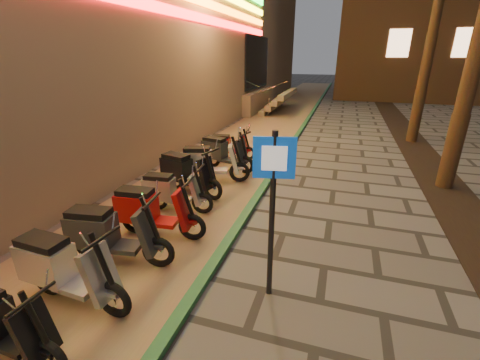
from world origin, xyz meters
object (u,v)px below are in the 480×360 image
(scooter_8, at_px, (170,191))
(scooter_9, at_px, (185,172))
(scooter_6, at_px, (108,234))
(scooter_7, at_px, (150,210))
(scooter_10, at_px, (208,162))
(scooter_11, at_px, (222,152))
(scooter_5, at_px, (62,268))
(pedestrian_sign, at_px, (273,196))
(scooter_12, at_px, (227,146))

(scooter_8, distance_m, scooter_9, 1.04)
(scooter_6, height_order, scooter_7, scooter_6)
(scooter_8, bearing_deg, scooter_10, 79.87)
(scooter_11, bearing_deg, scooter_5, -77.68)
(pedestrian_sign, bearing_deg, scooter_7, 147.98)
(pedestrian_sign, relative_size, scooter_11, 1.38)
(scooter_8, distance_m, scooter_10, 1.88)
(scooter_10, relative_size, scooter_12, 1.21)
(pedestrian_sign, height_order, scooter_10, pedestrian_sign)
(scooter_5, height_order, scooter_9, scooter_9)
(pedestrian_sign, distance_m, scooter_6, 2.86)
(scooter_5, height_order, scooter_6, scooter_6)
(pedestrian_sign, bearing_deg, scooter_8, 131.85)
(pedestrian_sign, xyz_separation_m, scooter_9, (-2.82, 2.98, -1.01))
(pedestrian_sign, relative_size, scooter_5, 1.37)
(scooter_5, height_order, scooter_12, scooter_5)
(scooter_6, relative_size, scooter_10, 0.99)
(scooter_5, relative_size, scooter_10, 0.98)
(scooter_6, height_order, scooter_11, scooter_6)
(scooter_12, bearing_deg, scooter_7, -93.00)
(scooter_5, bearing_deg, scooter_9, 95.46)
(scooter_9, bearing_deg, scooter_8, -67.27)
(pedestrian_sign, distance_m, scooter_12, 6.66)
(scooter_7, bearing_deg, scooter_5, -100.85)
(scooter_7, height_order, scooter_11, scooter_11)
(scooter_6, distance_m, scooter_11, 5.00)
(pedestrian_sign, relative_size, scooter_12, 1.62)
(scooter_7, bearing_deg, scooter_6, -106.14)
(scooter_7, bearing_deg, scooter_12, 87.22)
(scooter_10, bearing_deg, pedestrian_sign, -73.00)
(scooter_6, xyz_separation_m, scooter_7, (0.17, 0.96, -0.01))
(scooter_6, relative_size, scooter_9, 1.00)
(scooter_6, bearing_deg, scooter_7, 70.88)
(pedestrian_sign, bearing_deg, scooter_5, -171.57)
(scooter_9, height_order, scooter_12, scooter_9)
(pedestrian_sign, distance_m, scooter_10, 4.72)
(pedestrian_sign, height_order, scooter_12, pedestrian_sign)
(scooter_5, bearing_deg, scooter_11, 92.53)
(scooter_7, xyz_separation_m, scooter_12, (-0.27, 5.04, -0.08))
(scooter_8, height_order, scooter_12, scooter_8)
(scooter_5, height_order, scooter_8, scooter_5)
(scooter_11, distance_m, scooter_12, 1.02)
(scooter_12, bearing_deg, scooter_6, -95.15)
(scooter_8, xyz_separation_m, scooter_12, (-0.10, 4.00, -0.02))
(scooter_5, relative_size, scooter_11, 1.01)
(pedestrian_sign, height_order, scooter_8, pedestrian_sign)
(scooter_8, height_order, scooter_11, scooter_11)
(scooter_5, bearing_deg, scooter_6, 93.76)
(scooter_5, xyz_separation_m, scooter_6, (-0.01, 0.95, 0.00))
(scooter_5, xyz_separation_m, scooter_12, (-0.11, 6.95, -0.09))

